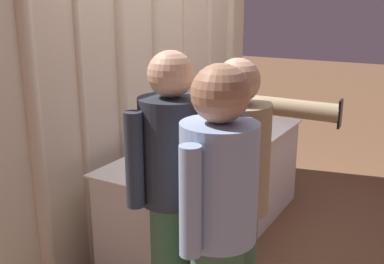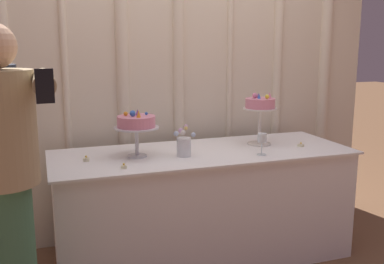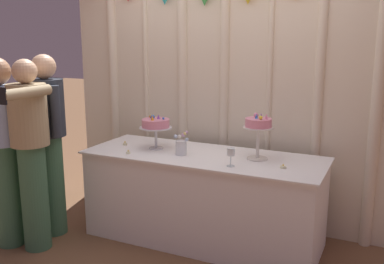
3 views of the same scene
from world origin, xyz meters
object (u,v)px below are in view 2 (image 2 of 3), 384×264
Objects in this scene: tealight_near_left at (124,167)px; tealight_near_right at (301,145)px; cake_table at (203,205)px; cake_display_nearright at (260,108)px; flower_vase at (184,145)px; wine_glass at (262,139)px; cake_display_nearleft at (136,124)px; tealight_far_left at (86,159)px; guest_girl_blue_dress at (5,187)px.

tealight_near_left and tealight_near_right have the same top height.
cake_table is 55.23× the size of tealight_near_left.
cake_display_nearright is 1.90× the size of flower_vase.
wine_glass is 0.53m from flower_vase.
cake_display_nearleft is at bearing 175.04° from tealight_near_right.
cake_display_nearright is 9.90× the size of tealight_far_left.
cake_display_nearleft is 1.08m from guest_girl_blue_dress.
guest_girl_blue_dress is at bearing -119.73° from tealight_far_left.
tealight_far_left is at bearing -179.51° from cake_table.
flower_vase reaches higher than wine_glass.
wine_glass reaches higher than cake_table.
cake_display_nearleft reaches higher than tealight_near_right.
flower_vase is 5.43× the size of tealight_near_left.
wine_glass is at bearing -15.68° from flower_vase.
cake_table is 1.53m from guest_girl_blue_dress.
cake_display_nearright is at bearing 25.71° from guest_girl_blue_dress.
cake_display_nearright reaches higher than tealight_near_left.
tealight_far_left is at bearing 176.39° from tealight_near_right.
cake_table is at bearing 146.05° from wine_glass.
cake_display_nearleft is 1.55× the size of flower_vase.
cake_table is 0.90m from tealight_far_left.
guest_girl_blue_dress is at bearing -147.59° from flower_vase.
tealight_far_left is 0.79× the size of tealight_near_right.
tealight_far_left is at bearing 60.27° from guest_girl_blue_dress.
tealight_near_right is at bearing 17.59° from wine_glass.
cake_display_nearright reaches higher than flower_vase.
tealight_near_right is (0.26, -0.16, -0.27)m from cake_display_nearright.
tealight_near_left is 0.81m from guest_girl_blue_dress.
guest_girl_blue_dress reaches higher than flower_vase.
cake_display_nearright is (0.47, 0.06, 0.67)m from cake_table.
wine_glass reaches higher than tealight_near_left.
tealight_near_right is at bearing 18.48° from guest_girl_blue_dress.
wine_glass is 0.95m from tealight_near_left.
flower_vase is 0.64m from tealight_far_left.
tealight_near_left is (0.20, -0.24, -0.00)m from tealight_far_left.
wine_glass is at bearing 1.52° from tealight_near_left.
cake_display_nearleft is 0.20× the size of guest_girl_blue_dress.
cake_display_nearright is 1.30m from tealight_far_left.
tealight_far_left is 1.04× the size of tealight_near_left.
guest_girl_blue_dress is (-0.62, -0.50, 0.10)m from tealight_near_left.
tealight_far_left is at bearing -176.95° from cake_display_nearright.
wine_glass is 0.42m from tealight_near_right.
flower_vase is 4.11× the size of tealight_near_right.
tealight_far_left is 0.87m from guest_girl_blue_dress.
tealight_near_left is 0.76× the size of tealight_near_right.
cake_table is 0.82m from cake_display_nearright.
wine_glass is 0.09× the size of guest_girl_blue_dress.
tealight_near_right reaches higher than cake_table.
flower_vase is 0.13× the size of guest_girl_blue_dress.
wine_glass is at bearing -10.88° from tealight_far_left.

